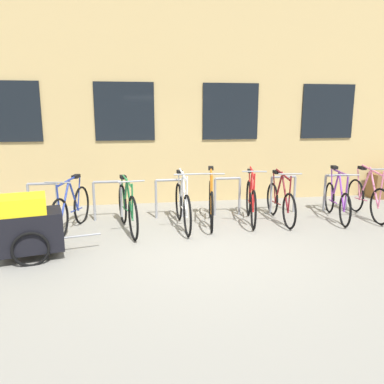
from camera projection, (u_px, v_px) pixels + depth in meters
name	position (u px, v px, depth m)	size (l,w,h in m)	color
ground_plane	(206.00, 249.00, 5.94)	(42.00, 42.00, 0.00)	gray
storefront_building	(164.00, 72.00, 11.69)	(28.00, 6.97, 6.56)	tan
bike_rack	(199.00, 193.00, 7.71)	(6.57, 0.05, 0.79)	gray
bicycle_maroon	(280.00, 202.00, 7.44)	(0.44, 1.66, 1.03)	black
bicycle_white	(183.00, 205.00, 7.05)	(0.44, 1.81, 1.09)	black
bicycle_green	(127.00, 208.00, 6.83)	(0.49, 1.79, 1.01)	black
bicycle_orange	(211.00, 202.00, 7.27)	(0.49, 1.77, 1.06)	black
bicycle_pink	(367.00, 198.00, 7.69)	(0.44, 1.68, 1.08)	black
bicycle_purple	(337.00, 200.00, 7.59)	(0.55, 1.67, 1.03)	black
bicycle_red	(251.00, 201.00, 7.39)	(0.51, 1.68, 1.08)	black
bicycle_blue	(71.00, 209.00, 6.80)	(0.56, 1.69, 1.00)	black
bike_trailer	(28.00, 226.00, 5.50)	(1.48, 0.79, 0.95)	black
planter_box	(384.00, 186.00, 9.42)	(0.70, 0.44, 0.60)	brown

